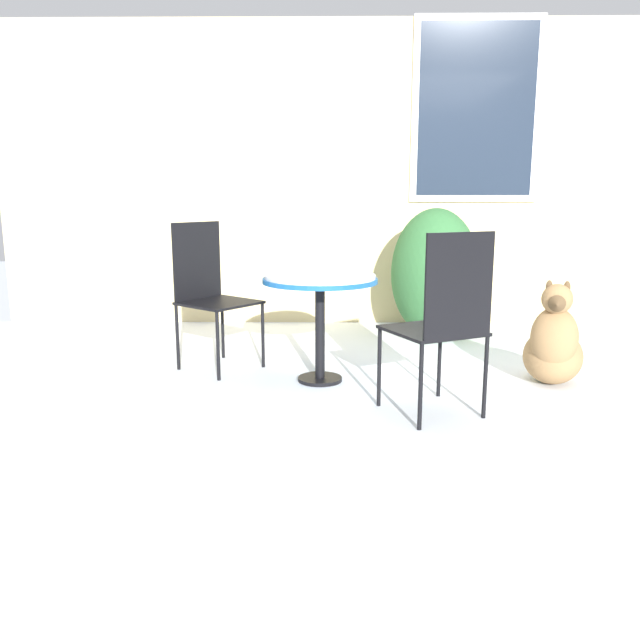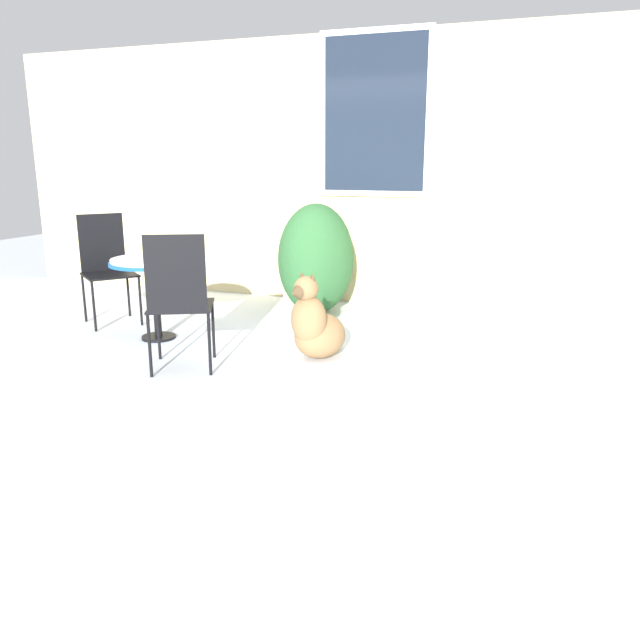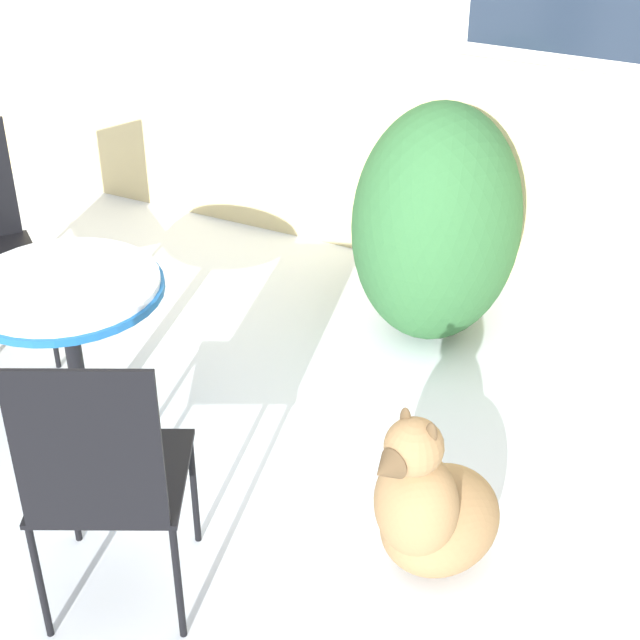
{
  "view_description": "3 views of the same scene",
  "coord_description": "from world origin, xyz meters",
  "views": [
    {
      "loc": [
        -0.82,
        -3.93,
        1.24
      ],
      "look_at": [
        -0.87,
        0.16,
        0.42
      ],
      "focal_mm": 35.0,
      "sensor_mm": 36.0,
      "label": 1
    },
    {
      "loc": [
        2.34,
        -4.42,
        1.56
      ],
      "look_at": [
        0.69,
        0.13,
        0.31
      ],
      "focal_mm": 35.0,
      "sensor_mm": 36.0,
      "label": 2
    },
    {
      "loc": [
        1.42,
        -2.31,
        2.55
      ],
      "look_at": [
        0.0,
        0.6,
        0.55
      ],
      "focal_mm": 55.0,
      "sensor_mm": 36.0,
      "label": 3
    }
  ],
  "objects": [
    {
      "name": "dog",
      "position": [
        0.67,
        0.08,
        0.26
      ],
      "size": [
        0.52,
        0.65,
        0.71
      ],
      "rotation": [
        0.0,
        0.0,
        -0.35
      ],
      "color": "#937047",
      "rests_on": "ground_plane"
    },
    {
      "name": "patio_chair_far_side",
      "position": [
        -0.18,
        -0.53,
        0.57
      ],
      "size": [
        0.63,
        0.63,
        1.05
      ],
      "rotation": [
        0.0,
        0.0,
        3.59
      ],
      "color": "black",
      "rests_on": "ground_plane"
    },
    {
      "name": "ground_plane",
      "position": [
        0.0,
        0.0,
        0.0
      ],
      "size": [
        16.0,
        16.0,
        0.0
      ],
      "primitive_type": "plane",
      "color": "silver"
    },
    {
      "name": "patio_table",
      "position": [
        -0.87,
        0.16,
        0.63
      ],
      "size": [
        0.76,
        0.76,
        0.73
      ],
      "color": "black",
      "rests_on": "ground_plane"
    },
    {
      "name": "patio_chair_near_table",
      "position": [
        -1.67,
        0.53,
        0.57
      ],
      "size": [
        0.66,
        0.66,
        1.05
      ],
      "rotation": [
        0.0,
        0.0,
        0.9
      ],
      "color": "black",
      "rests_on": "ground_plane"
    },
    {
      "name": "house_wall",
      "position": [
        0.04,
        2.2,
        1.46
      ],
      "size": [
        8.0,
        0.1,
        2.86
      ],
      "color": "#D1BC84",
      "rests_on": "ground_plane"
    },
    {
      "name": "shrub_left",
      "position": [
        0.13,
        1.56,
        0.57
      ],
      "size": [
        0.76,
        0.88,
        1.14
      ],
      "color": "#2D6033",
      "rests_on": "ground_plane"
    }
  ]
}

